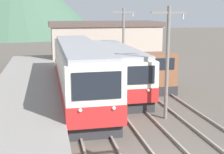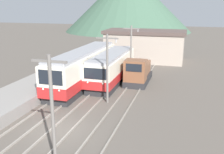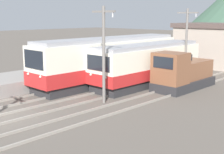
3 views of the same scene
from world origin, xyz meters
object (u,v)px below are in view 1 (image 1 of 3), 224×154
at_px(commuter_train_left, 80,74).
at_px(commuter_train_center, 115,71).
at_px(shunting_locomotive, 151,73).
at_px(catenary_mast_far, 124,42).
at_px(catenary_mast_mid, 167,59).

relative_size(commuter_train_left, commuter_train_center, 1.31).
bearing_deg(shunting_locomotive, catenary_mast_far, 117.08).
relative_size(catenary_mast_mid, catenary_mast_far, 1.00).
height_order(shunting_locomotive, catenary_mast_far, catenary_mast_far).
distance_m(commuter_train_center, catenary_mast_mid, 7.05).
bearing_deg(commuter_train_left, catenary_mast_mid, -49.27).
distance_m(shunting_locomotive, catenary_mast_mid, 7.55).
distance_m(catenary_mast_mid, catenary_mast_far, 9.97).
bearing_deg(commuter_train_center, catenary_mast_far, 65.68).
relative_size(shunting_locomotive, catenary_mast_far, 0.94).
relative_size(commuter_train_center, catenary_mast_mid, 1.85).
xyz_separation_m(catenary_mast_mid, catenary_mast_far, (0.00, 9.97, 0.00)).
height_order(catenary_mast_mid, catenary_mast_far, same).
relative_size(shunting_locomotive, catenary_mast_mid, 0.94).
bearing_deg(catenary_mast_far, shunting_locomotive, -62.92).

